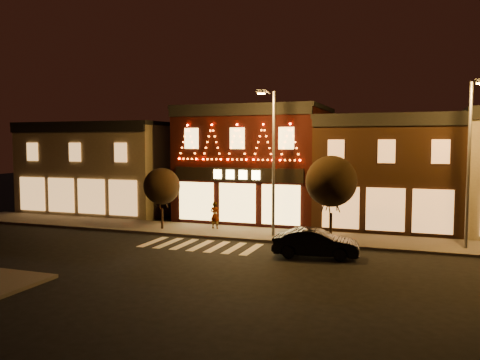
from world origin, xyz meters
The scene contains 11 objects.
ground centered at (0.00, 0.00, 0.00)m, with size 120.00×120.00×0.00m, color black.
sidewalk_far centered at (2.00, 8.00, 0.07)m, with size 44.00×4.00×0.15m, color #47423D.
building_left centered at (-13.00, 13.99, 3.66)m, with size 12.20×8.28×7.30m.
building_pulp centered at (0.00, 13.98, 4.16)m, with size 10.20×8.34×8.30m.
building_right_a centered at (9.50, 13.99, 3.76)m, with size 9.20×8.28×7.50m.
streetlamp_mid centered at (3.17, 7.21, 5.18)m, with size 0.62×1.97×8.58m.
streetlamp_right centered at (13.81, 7.26, 5.26)m, with size 0.65×2.00×8.71m.
tree_left centered at (-4.24, 7.35, 2.91)m, with size 2.36×2.36×3.94m.
tree_right centered at (6.70, 7.07, 3.54)m, with size 2.90×2.90×4.85m.
dark_sedan centered at (6.56, 3.44, 0.70)m, with size 1.48×4.25×1.40m, color black.
pedestrian centered at (-1.02, 8.53, 1.02)m, with size 0.64×0.42×1.75m, color gray.
Camera 1 is at (11.17, -20.68, 5.74)m, focal length 36.83 mm.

